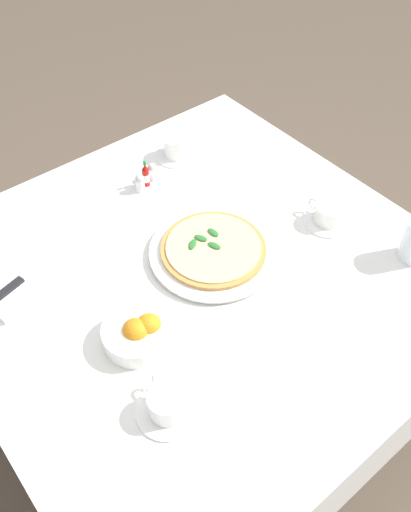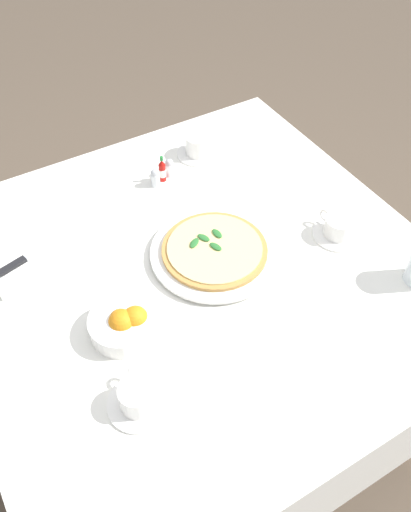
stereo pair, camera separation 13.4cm
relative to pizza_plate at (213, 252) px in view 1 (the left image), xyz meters
name	(u,v)px [view 1 (the left image)]	position (x,y,z in m)	size (l,w,h in m)	color
ground_plane	(200,406)	(-0.06, -0.01, -0.74)	(8.00, 8.00, 0.00)	brown
dining_table	(198,299)	(-0.06, -0.01, -0.14)	(1.15, 1.15, 0.73)	white
pizza_plate	(213,252)	(0.00, 0.00, 0.00)	(0.32, 0.32, 0.02)	white
pizza	(213,248)	(0.00, 0.00, 0.01)	(0.27, 0.27, 0.02)	#C68E47
coffee_cup_near_left	(328,215)	(0.32, -0.10, 0.01)	(0.13, 0.13, 0.06)	white
coffee_cup_far_left	(167,405)	(-0.34, -0.27, 0.02)	(0.13, 0.13, 0.06)	white
coffee_cup_far_right	(177,148)	(0.18, 0.39, 0.02)	(0.13, 0.13, 0.07)	white
napkin_folded	(27,280)	(-0.41, 0.21, 0.00)	(0.24, 0.17, 0.02)	white
dinner_knife	(26,276)	(-0.40, 0.21, 0.01)	(0.19, 0.07, 0.01)	silver
citrus_bowl	(138,333)	(-0.29, -0.09, 0.02)	(0.15, 0.15, 0.07)	white
hot_sauce_bottle	(146,175)	(0.03, 0.33, 0.02)	(0.02, 0.02, 0.08)	#B7140F
salt_shaker	(152,172)	(0.05, 0.34, 0.01)	(0.03, 0.03, 0.06)	white
pepper_shaker	(140,184)	(0.00, 0.32, 0.01)	(0.03, 0.03, 0.06)	white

